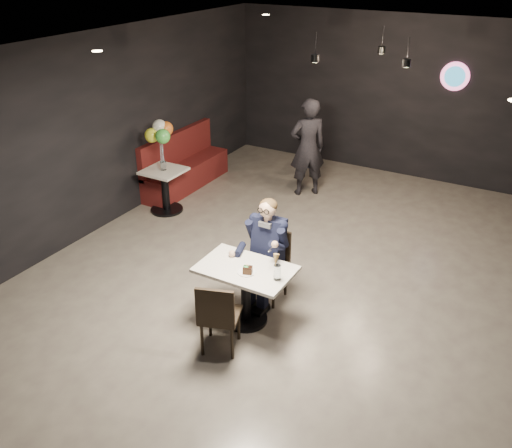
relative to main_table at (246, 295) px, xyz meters
The scene contains 17 objects.
floor 1.16m from the main_table, 78.06° to the left, with size 9.00×9.00×0.00m, color gray.
wall_sign 5.87m from the main_table, 79.50° to the left, with size 0.50×0.06×0.50m, color pink, non-canonical shape.
pendant_lights 3.97m from the main_table, 85.78° to the left, with size 1.40×1.20×0.36m, color black.
main_table is the anchor object (origin of this frame).
chair_far 0.56m from the main_table, 90.00° to the left, with size 0.42×0.46×0.92m, color black.
chair_near 0.57m from the main_table, 90.00° to the right, with size 0.42×0.46×0.92m, color black.
seated_man 0.65m from the main_table, 90.00° to the left, with size 0.60×0.80×1.44m, color black.
dessert_plate 0.39m from the main_table, 54.58° to the right, with size 0.21×0.21×0.01m, color white.
cake_slice 0.44m from the main_table, 49.48° to the right, with size 0.10×0.08×0.07m, color black.
mint_leaf 0.48m from the main_table, 57.50° to the right, with size 0.06×0.04×0.01m, color #2B863E.
sundae_glass 0.63m from the main_table, ahead, with size 0.08×0.08×0.18m, color silver.
wafer_cone 0.75m from the main_table, ahead, with size 0.07×0.07×0.14m, color tan.
booth_bench 4.23m from the main_table, 135.66° to the left, with size 0.52×2.06×1.03m, color #4D1310.
side_table 3.35m from the main_table, 144.34° to the left, with size 0.63×0.63×0.79m, color silver.
balloon_vase 3.38m from the main_table, 144.34° to the left, with size 0.10×0.10×0.14m, color silver.
balloon_bunch 3.47m from the main_table, 144.34° to the left, with size 0.43×0.43×0.71m, color yellow.
passerby 3.94m from the main_table, 104.18° to the left, with size 0.64×0.42×1.75m, color black.
Camera 1 is at (2.49, -5.64, 4.09)m, focal length 38.00 mm.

